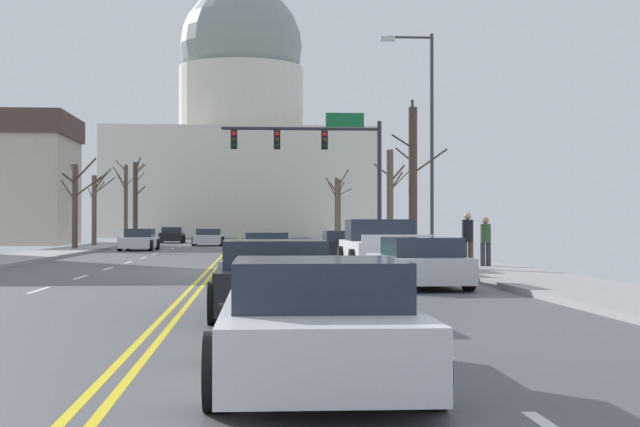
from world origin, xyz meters
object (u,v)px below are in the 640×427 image
object	(u,v)px
sedan_oncoming_02	(172,235)
sedan_near_01	(266,249)
street_lamp_right	(426,128)
sedan_oncoming_00	(139,240)
signal_gantry	(323,151)
sedan_near_05	(316,324)
sedan_near_03	(418,264)
pedestrian_00	(468,237)
bicycle_parked	(459,257)
pedestrian_01	(486,239)
pickup_truck_near_02	(382,249)
sedan_oncoming_01	(208,238)
sedan_near_00	(343,245)
sedan_near_04	(273,280)

from	to	relation	value
sedan_oncoming_02	sedan_near_01	bearing A→B (deg)	-80.52
street_lamp_right	sedan_oncoming_00	xyz separation A→B (m)	(-13.04, 18.43, -4.63)
signal_gantry	sedan_near_05	distance (m)	38.12
sedan_near_03	sedan_near_05	distance (m)	13.73
pedestrian_00	bicycle_parked	xyz separation A→B (m)	(-0.18, 0.47, -0.60)
sedan_near_01	pedestrian_01	world-z (taller)	pedestrian_01
bicycle_parked	pickup_truck_near_02	bearing A→B (deg)	-168.51
pickup_truck_near_02	sedan_oncoming_01	bearing A→B (deg)	100.31
signal_gantry	sedan_near_00	world-z (taller)	signal_gantry
street_lamp_right	sedan_near_01	size ratio (longest dim) A/B	2.01
sedan_oncoming_00	pedestrian_01	size ratio (longest dim) A/B	2.83
sedan_near_00	sedan_oncoming_01	xyz separation A→B (m)	(-7.06, 23.81, -0.02)
sedan_near_03	sedan_oncoming_01	size ratio (longest dim) A/B	0.97
sedan_oncoming_00	bicycle_parked	size ratio (longest dim) A/B	2.53
sedan_oncoming_02	bicycle_parked	size ratio (longest dim) A/B	2.43
signal_gantry	sedan_oncoming_00	size ratio (longest dim) A/B	1.77
sedan_near_04	sedan_near_05	size ratio (longest dim) A/B	0.97
sedan_near_04	street_lamp_right	bearing A→B (deg)	72.96
sedan_near_00	pedestrian_01	size ratio (longest dim) A/B	2.73
sedan_near_03	sedan_near_04	distance (m)	7.67
sedan_near_01	pedestrian_01	size ratio (longest dim) A/B	2.72
sedan_near_00	sedan_oncoming_00	distance (m)	15.94
sedan_near_00	pedestrian_01	world-z (taller)	pedestrian_01
street_lamp_right	pedestrian_01	bearing A→B (deg)	-81.49
sedan_near_05	bicycle_parked	world-z (taller)	sedan_near_05
sedan_near_04	pedestrian_00	bearing A→B (deg)	64.40
signal_gantry	sedan_near_03	xyz separation A→B (m)	(0.44, -24.42, -4.52)
sedan_near_05	pedestrian_00	xyz separation A→B (m)	(5.90, 19.40, 0.54)
pedestrian_00	pedestrian_01	xyz separation A→B (m)	(1.02, 1.89, -0.08)
sedan_oncoming_02	pedestrian_01	bearing A→B (deg)	-73.20
sedan_near_05	pedestrian_01	world-z (taller)	pedestrian_01
sedan_oncoming_01	signal_gantry	bearing A→B (deg)	-71.65
signal_gantry	sedan_oncoming_02	distance (m)	31.49
signal_gantry	street_lamp_right	distance (m)	11.07
sedan_near_01	signal_gantry	bearing A→B (deg)	75.53
sedan_oncoming_01	pedestrian_01	bearing A→B (deg)	-73.69
signal_gantry	pickup_truck_near_02	size ratio (longest dim) A/B	1.37
sedan_oncoming_02	bicycle_parked	xyz separation A→B (m)	(12.69, -47.43, -0.11)
sedan_near_00	sedan_oncoming_01	bearing A→B (deg)	106.52
sedan_near_01	sedan_near_05	distance (m)	26.20
sedan_near_00	street_lamp_right	bearing A→B (deg)	-67.79
street_lamp_right	sedan_oncoming_02	distance (m)	42.48
sedan_near_04	sedan_oncoming_02	size ratio (longest dim) A/B	0.99
sedan_oncoming_00	pedestrian_00	size ratio (longest dim) A/B	2.62
street_lamp_right	pedestrian_01	distance (m)	7.23
sedan_oncoming_00	pedestrian_01	distance (m)	27.97
pickup_truck_near_02	sedan_near_04	size ratio (longest dim) A/B	1.36
sedan_oncoming_00	pedestrian_00	world-z (taller)	pedestrian_00
sedan_oncoming_01	bicycle_parked	bearing A→B (deg)	-75.99
sedan_near_03	bicycle_parked	distance (m)	6.98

